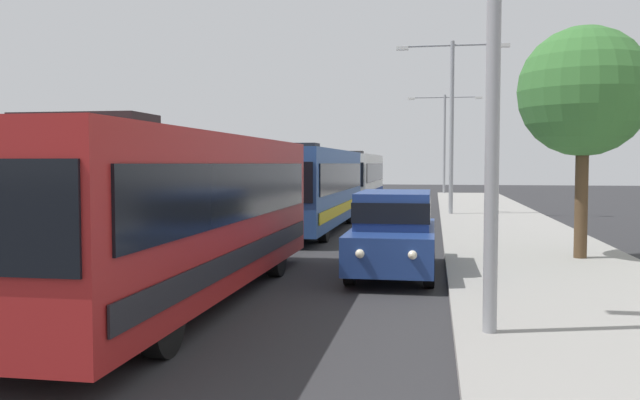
# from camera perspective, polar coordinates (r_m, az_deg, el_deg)

# --- Properties ---
(bus_lead) EXTENTS (2.58, 10.89, 3.21)m
(bus_lead) POSITION_cam_1_polar(r_m,az_deg,el_deg) (12.36, -12.07, -0.90)
(bus_lead) COLOR maroon
(bus_lead) RESTS_ON ground_plane
(bus_second_in_line) EXTENTS (2.58, 11.62, 3.21)m
(bus_second_in_line) POSITION_cam_1_polar(r_m,az_deg,el_deg) (25.00, -0.81, 1.20)
(bus_second_in_line) COLOR #284C8C
(bus_second_in_line) RESTS_ON ground_plane
(bus_middle) EXTENTS (2.58, 11.09, 3.21)m
(bus_middle) POSITION_cam_1_polar(r_m,az_deg,el_deg) (38.47, 2.93, 1.88)
(bus_middle) COLOR silver
(bus_middle) RESTS_ON ground_plane
(white_suv) EXTENTS (1.86, 5.06, 1.90)m
(white_suv) POSITION_cam_1_polar(r_m,az_deg,el_deg) (15.35, 6.39, -2.52)
(white_suv) COLOR navy
(white_suv) RESTS_ON ground_plane
(box_truck_oncoming) EXTENTS (2.35, 8.05, 3.15)m
(box_truck_oncoming) POSITION_cam_1_polar(r_m,az_deg,el_deg) (37.02, -2.53, 1.87)
(box_truck_oncoming) COLOR maroon
(box_truck_oncoming) RESTS_ON ground_plane
(streetlamp_mid) EXTENTS (5.26, 0.28, 8.19)m
(streetlamp_mid) POSITION_cam_1_polar(r_m,az_deg,el_deg) (32.31, 11.29, 7.68)
(streetlamp_mid) COLOR gray
(streetlamp_mid) RESTS_ON sidewalk
(streetlamp_far) EXTENTS (5.93, 0.28, 7.96)m
(streetlamp_far) POSITION_cam_1_polar(r_m,az_deg,el_deg) (54.89, 10.68, 5.72)
(streetlamp_far) COLOR gray
(streetlamp_far) RESTS_ON sidewalk
(roadside_tree) EXTENTS (3.26, 3.26, 5.84)m
(roadside_tree) POSITION_cam_1_polar(r_m,az_deg,el_deg) (18.07, 21.77, 8.61)
(roadside_tree) COLOR #4C3823
(roadside_tree) RESTS_ON sidewalk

